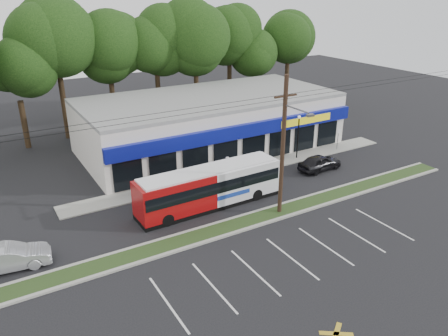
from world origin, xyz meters
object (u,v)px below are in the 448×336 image
at_px(sign_post, 338,135).
at_px(car_dark, 320,162).
at_px(metrobus, 209,186).
at_px(utility_pole, 282,143).
at_px(car_silver, 9,258).
at_px(pedestrian_b, 220,172).
at_px(pedestrian_a, 227,167).
at_px(lamp_post, 298,132).

relative_size(sign_post, car_dark, 0.53).
bearing_deg(metrobus, sign_post, 12.51).
xyz_separation_m(utility_pole, sign_post, (13.17, 7.65, -3.86)).
xyz_separation_m(car_silver, pedestrian_b, (16.61, 4.29, 0.21)).
height_order(car_dark, pedestrian_b, pedestrian_b).
relative_size(car_dark, pedestrian_b, 2.21).
relative_size(utility_pole, car_dark, 11.85).
bearing_deg(car_silver, pedestrian_a, -66.72).
xyz_separation_m(metrobus, pedestrian_a, (3.88, 4.00, -0.67)).
height_order(utility_pole, pedestrian_b, utility_pole).
height_order(car_dark, pedestrian_a, pedestrian_a).
relative_size(metrobus, pedestrian_a, 6.07).
xyz_separation_m(utility_pole, pedestrian_b, (-0.83, 6.87, -4.46)).
relative_size(lamp_post, metrobus, 0.38).
xyz_separation_m(metrobus, car_dark, (11.80, 1.07, -0.88)).
bearing_deg(car_silver, sign_post, -73.13).
bearing_deg(lamp_post, metrobus, -160.05).
distance_m(lamp_post, sign_post, 5.13).
xyz_separation_m(sign_post, pedestrian_a, (-12.97, -0.07, -0.63)).
relative_size(pedestrian_a, pedestrian_b, 0.97).
height_order(utility_pole, lamp_post, utility_pole).
distance_m(metrobus, car_silver, 13.83).
distance_m(lamp_post, metrobus, 12.65).
relative_size(sign_post, car_silver, 0.49).
relative_size(sign_post, pedestrian_a, 1.20).
bearing_deg(car_dark, utility_pole, 116.73).
relative_size(metrobus, car_silver, 2.49).
bearing_deg(metrobus, car_silver, -176.94).
bearing_deg(car_dark, pedestrian_b, 73.04).
bearing_deg(metrobus, car_dark, 4.10).
bearing_deg(pedestrian_b, car_dark, 159.52).
bearing_deg(car_silver, utility_pole, -90.93).
relative_size(car_silver, pedestrian_b, 2.37).
height_order(lamp_post, pedestrian_b, lamp_post).
xyz_separation_m(pedestrian_a, pedestrian_b, (-1.03, -0.71, 0.02)).
xyz_separation_m(car_silver, pedestrian_a, (17.65, 5.00, 0.18)).
relative_size(utility_pole, sign_post, 22.47).
bearing_deg(car_silver, lamp_post, -70.85).
bearing_deg(lamp_post, car_silver, -168.31).
bearing_deg(pedestrian_b, metrobus, 42.63).
relative_size(lamp_post, pedestrian_a, 2.29).
distance_m(sign_post, pedestrian_a, 12.98).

